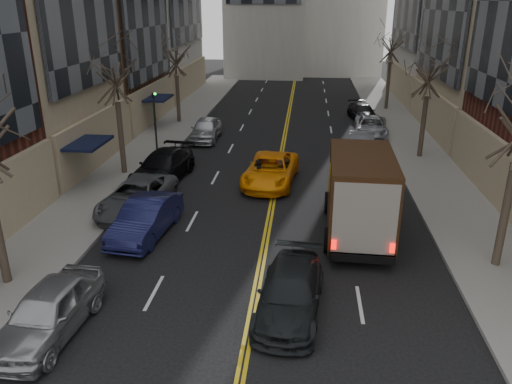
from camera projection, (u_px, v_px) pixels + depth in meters
sidewalk_left at (156, 141)px, 35.31m from camera, size 4.00×66.00×0.15m
sidewalk_right at (416, 148)px, 33.63m from camera, size 4.00×66.00×0.15m
tree_lf_mid at (113, 57)px, 26.45m from camera, size 3.20×3.20×8.91m
tree_lf_far at (175, 47)px, 38.73m from camera, size 3.20×3.20×8.12m
tree_rt_mid at (431, 59)px, 29.61m from camera, size 3.20×3.20×8.32m
tree_rt_far at (393, 33)px, 43.33m from camera, size 3.20×3.20×9.11m
traffic_signal at (155, 119)px, 29.53m from camera, size 0.29×0.26×4.70m
ups_truck at (359, 194)px, 20.85m from camera, size 2.93×6.78×3.67m
observer_sedan at (290, 293)px, 15.90m from camera, size 2.39×4.97×1.40m
taxi at (271, 170)px, 27.18m from camera, size 3.10×5.79×1.55m
pedestrian at (259, 174)px, 26.60m from camera, size 0.56×0.66×1.55m
parked_lf_a at (48, 311)px, 14.81m from camera, size 2.16×4.70×1.56m
parked_lf_b at (146, 218)px, 21.12m from camera, size 2.18×4.95×1.58m
parked_lf_c at (137, 197)px, 23.54m from camera, size 2.95×5.62×1.51m
parked_lf_d at (163, 166)px, 27.65m from camera, size 2.98×5.78×1.60m
parked_lf_e at (206, 129)px, 35.67m from camera, size 1.92×4.67×1.58m
parked_rt_a at (361, 145)px, 31.89m from camera, size 2.09×4.73×1.51m
parked_rt_b at (371, 127)px, 36.66m from camera, size 2.80×5.32×1.43m
parked_rt_c at (362, 112)px, 41.79m from camera, size 2.48×4.80×1.33m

